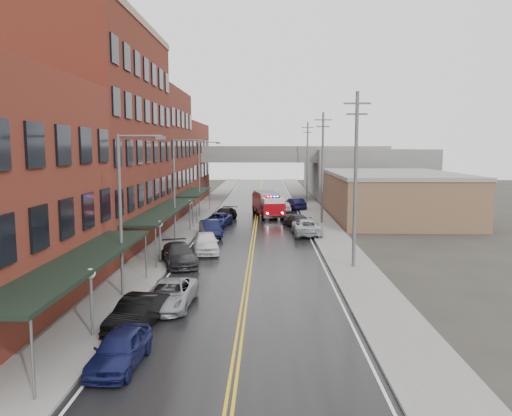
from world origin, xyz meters
name	(u,v)px	position (x,y,z in m)	size (l,w,h in m)	color
ground	(236,359)	(0.00, 0.00, 0.00)	(220.00, 220.00, 0.00)	#2D2B26
road	(254,231)	(0.00, 30.00, 0.01)	(11.00, 160.00, 0.02)	black
sidewalk_left	(181,231)	(-7.30, 30.00, 0.07)	(3.00, 160.00, 0.15)	slate
sidewalk_right	(328,231)	(7.30, 30.00, 0.07)	(3.00, 160.00, 0.15)	slate
curb_left	(198,231)	(-5.65, 30.00, 0.07)	(0.30, 160.00, 0.15)	gray
curb_right	(311,231)	(5.65, 30.00, 0.07)	(0.30, 160.00, 0.15)	gray
brick_building_b	(94,139)	(-13.30, 23.00, 9.00)	(9.00, 20.00, 18.00)	#5D1D18
brick_building_c	(145,154)	(-13.30, 40.50, 7.50)	(9.00, 15.00, 15.00)	#5C2A1B
brick_building_far	(173,162)	(-13.30, 58.00, 6.00)	(9.00, 20.00, 12.00)	maroon
tan_building	(392,197)	(16.00, 40.00, 2.50)	(14.00, 22.00, 5.00)	brown
right_far_block	(361,172)	(18.00, 70.00, 4.00)	(18.00, 30.00, 8.00)	slate
awning_0	(82,261)	(-7.49, 4.00, 2.99)	(2.60, 16.00, 3.09)	black
awning_1	(164,210)	(-7.49, 23.00, 2.99)	(2.60, 18.00, 3.09)	black
awning_2	(194,192)	(-7.49, 40.50, 2.99)	(2.60, 13.00, 3.09)	black
globe_lamp_0	(91,287)	(-6.40, 2.00, 2.31)	(0.44, 0.44, 3.12)	#59595B
globe_lamp_1	(160,232)	(-6.40, 16.00, 2.31)	(0.44, 0.44, 3.12)	#59595B
globe_lamp_2	(190,208)	(-6.40, 30.00, 2.31)	(0.44, 0.44, 3.12)	#59595B
street_lamp_0	(125,205)	(-6.55, 8.00, 5.19)	(2.64, 0.22, 9.00)	#59595B
street_lamp_1	(177,184)	(-6.55, 24.00, 5.19)	(2.64, 0.22, 9.00)	#59595B
street_lamp_2	(201,174)	(-6.55, 40.00, 5.19)	(2.64, 0.22, 9.00)	#59595B
utility_pole_0	(356,177)	(7.20, 15.00, 6.31)	(1.80, 0.24, 12.00)	#59595B
utility_pole_1	(322,166)	(7.20, 35.00, 6.31)	(1.80, 0.24, 12.00)	#59595B
utility_pole_2	(307,161)	(7.20, 55.00, 6.31)	(1.80, 0.24, 12.00)	#59595B
overpass	(259,162)	(0.00, 62.00, 5.99)	(40.00, 10.00, 7.50)	slate
fire_truck	(268,204)	(1.38, 40.65, 1.58)	(4.40, 8.32, 2.91)	#9F070F
parked_car_left_0	(120,349)	(-4.36, -0.80, 0.70)	(1.65, 4.10, 1.40)	#121644
parked_car_left_1	(138,313)	(-4.75, 3.29, 0.73)	(1.54, 4.42, 1.46)	black
parked_car_left_2	(170,294)	(-3.84, 6.36, 0.69)	(2.29, 4.96, 1.38)	#93959A
parked_car_left_3	(179,255)	(-5.00, 15.70, 0.76)	(2.13, 5.23, 1.52)	#28282B
parked_car_left_4	(206,242)	(-3.60, 19.85, 0.83)	(1.96, 4.87, 1.66)	white
parked_car_left_5	(210,229)	(-4.06, 27.20, 0.74)	(1.58, 4.52, 1.49)	black
parked_car_left_6	(218,220)	(-3.98, 33.20, 0.70)	(2.32, 5.04, 1.40)	navy
parked_car_left_7	(224,214)	(-3.60, 37.37, 0.72)	(2.02, 4.97, 1.44)	black
parked_car_right_0	(307,227)	(5.00, 28.06, 0.78)	(2.60, 5.64, 1.57)	#ADB1B5
parked_car_right_1	(296,220)	(4.33, 33.21, 0.66)	(1.86, 4.58, 1.33)	#28292B
parked_car_right_2	(285,206)	(3.60, 45.81, 0.67)	(1.59, 3.94, 1.34)	silver
parked_car_right_3	(295,204)	(5.00, 47.80, 0.78)	(1.65, 4.74, 1.56)	black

